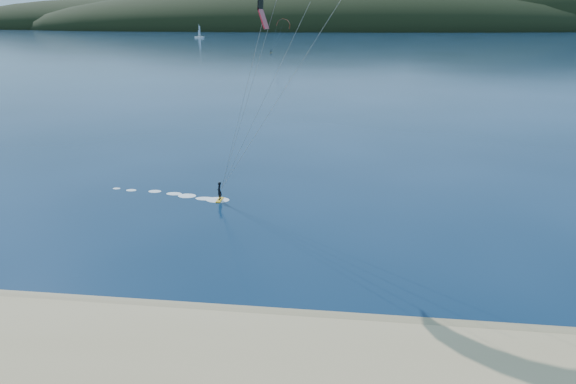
# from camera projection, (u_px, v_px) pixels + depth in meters

# --- Properties ---
(ground) EXTENTS (1800.00, 1800.00, 0.00)m
(ground) POSITION_uv_depth(u_px,v_px,m) (212.00, 381.00, 20.84)
(ground) COLOR #061B32
(ground) RESTS_ON ground
(wet_sand) EXTENTS (220.00, 2.50, 0.10)m
(wet_sand) POSITION_uv_depth(u_px,v_px,m) (235.00, 319.00, 25.05)
(wet_sand) COLOR olive
(wet_sand) RESTS_ON ground
(headland) EXTENTS (1200.00, 310.00, 140.00)m
(headland) POSITION_uv_depth(u_px,v_px,m) (348.00, 30.00, 720.25)
(headland) COLOR black
(headland) RESTS_ON ground
(kitesurfer_near) EXTENTS (22.08, 6.60, 18.38)m
(kitesurfer_near) POSITION_uv_depth(u_px,v_px,m) (302.00, 13.00, 32.80)
(kitesurfer_near) COLOR gold
(kitesurfer_near) RESTS_ON ground
(kitesurfer_far) EXTENTS (9.80, 4.71, 13.76)m
(kitesurfer_far) POSITION_uv_depth(u_px,v_px,m) (283.00, 26.00, 216.52)
(kitesurfer_far) COLOR gold
(kitesurfer_far) RESTS_ON ground
(sailboat) EXTENTS (7.72, 4.88, 10.83)m
(sailboat) POSITION_uv_depth(u_px,v_px,m) (199.00, 37.00, 403.98)
(sailboat) COLOR white
(sailboat) RESTS_ON ground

